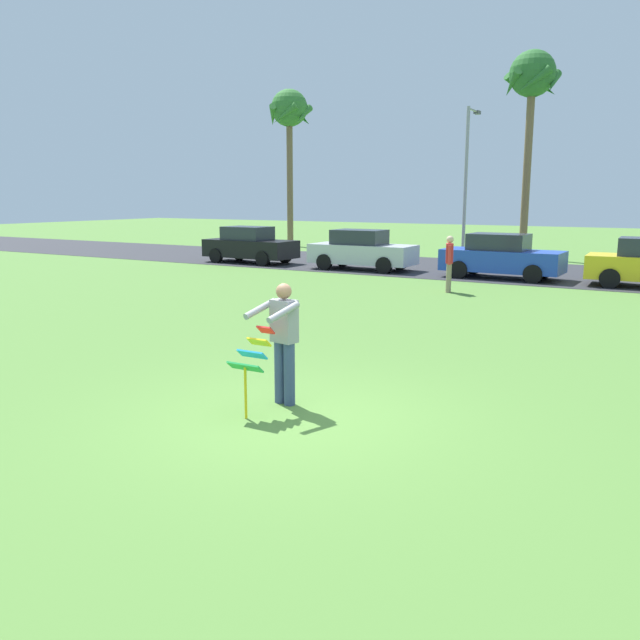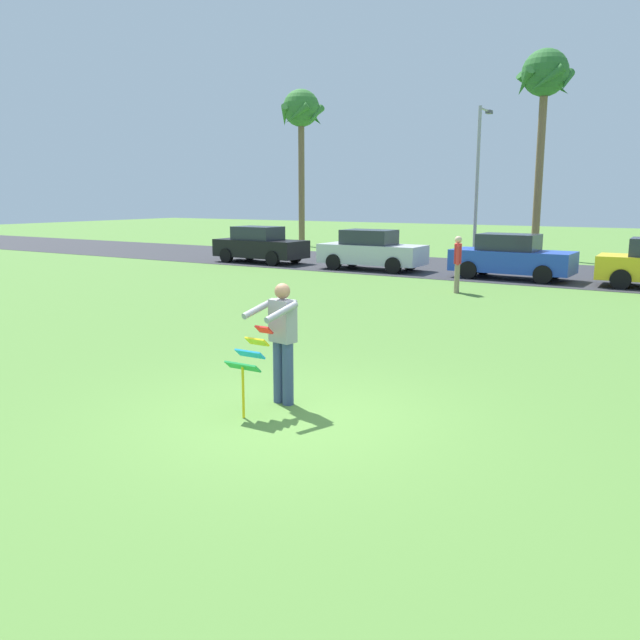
% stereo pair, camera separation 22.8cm
% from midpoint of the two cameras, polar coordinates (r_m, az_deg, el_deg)
% --- Properties ---
extents(ground_plane, '(120.00, 120.00, 0.00)m').
position_cam_midpoint_polar(ground_plane, '(8.88, -3.13, -8.41)').
color(ground_plane, '#568438').
extents(road_strip, '(120.00, 8.00, 0.01)m').
position_cam_midpoint_polar(road_strip, '(26.39, 19.91, 3.80)').
color(road_strip, '#2D2D33').
rests_on(road_strip, ground).
extents(person_kite_flyer, '(0.62, 0.71, 1.73)m').
position_cam_midpoint_polar(person_kite_flyer, '(9.15, -3.94, -1.64)').
color(person_kite_flyer, '#384772').
rests_on(person_kite_flyer, ground).
extents(kite_held, '(0.51, 0.63, 1.18)m').
position_cam_midpoint_polar(kite_held, '(8.75, -6.69, -3.29)').
color(kite_held, red).
rests_on(kite_held, ground).
extents(parked_car_black, '(4.26, 1.96, 1.60)m').
position_cam_midpoint_polar(parked_car_black, '(29.22, -6.39, 6.50)').
color(parked_car_black, black).
rests_on(parked_car_black, ground).
extents(parked_car_silver, '(4.23, 1.88, 1.60)m').
position_cam_midpoint_polar(parked_car_silver, '(26.31, 3.43, 6.08)').
color(parked_car_silver, silver).
rests_on(parked_car_silver, ground).
extents(parked_car_blue, '(4.24, 1.91, 1.60)m').
position_cam_midpoint_polar(parked_car_blue, '(24.33, 15.30, 5.34)').
color(parked_car_blue, '#2347B7').
rests_on(parked_car_blue, ground).
extents(palm_tree_left_near, '(2.58, 2.71, 8.96)m').
position_cam_midpoint_polar(palm_tree_left_near, '(39.42, -2.87, 17.45)').
color(palm_tree_left_near, brown).
rests_on(palm_tree_left_near, ground).
extents(palm_tree_right_near, '(2.58, 2.71, 9.51)m').
position_cam_midpoint_polar(palm_tree_right_near, '(33.34, 17.84, 19.06)').
color(palm_tree_right_near, brown).
rests_on(palm_tree_right_near, ground).
extents(streetlight_pole, '(0.24, 1.65, 7.00)m').
position_cam_midpoint_polar(streetlight_pole, '(32.22, 12.52, 12.44)').
color(streetlight_pole, '#9E9EA3').
rests_on(streetlight_pole, ground).
extents(person_walker_near, '(0.33, 0.54, 1.73)m').
position_cam_midpoint_polar(person_walker_near, '(20.39, 10.91, 5.00)').
color(person_walker_near, gray).
rests_on(person_walker_near, ground).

